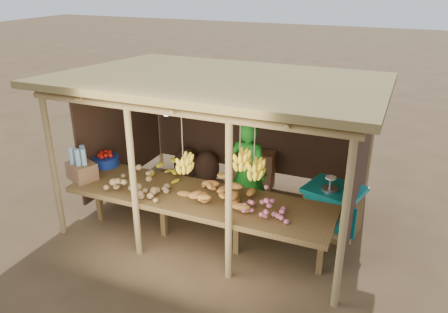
% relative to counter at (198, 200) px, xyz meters
% --- Properties ---
extents(ground, '(60.00, 60.00, 0.00)m').
position_rel_counter_xyz_m(ground, '(-0.00, 0.95, -0.74)').
color(ground, brown).
rests_on(ground, ground).
extents(stall_structure, '(4.70, 3.50, 2.43)m').
position_rel_counter_xyz_m(stall_structure, '(0.04, 1.01, 1.18)').
color(stall_structure, '#9A7F4F').
rests_on(stall_structure, ground).
extents(counter, '(3.90, 1.05, 0.80)m').
position_rel_counter_xyz_m(counter, '(0.00, 0.00, 0.00)').
color(counter, brown).
rests_on(counter, ground).
extents(potato_heap, '(1.00, 0.69, 0.36)m').
position_rel_counter_xyz_m(potato_heap, '(-0.91, -0.19, 0.24)').
color(potato_heap, '#91734B').
rests_on(potato_heap, counter).
extents(sweet_potato_heap, '(1.17, 0.95, 0.36)m').
position_rel_counter_xyz_m(sweet_potato_heap, '(0.33, 0.02, 0.24)').
color(sweet_potato_heap, '#BE7830').
rests_on(sweet_potato_heap, counter).
extents(onion_heap, '(0.80, 0.62, 0.35)m').
position_rel_counter_xyz_m(onion_heap, '(1.02, -0.11, 0.24)').
color(onion_heap, '#CD637C').
rests_on(onion_heap, counter).
extents(banana_pile, '(0.63, 0.50, 0.35)m').
position_rel_counter_xyz_m(banana_pile, '(-0.72, 0.41, 0.23)').
color(banana_pile, yellow).
rests_on(banana_pile, counter).
extents(tomato_basin, '(0.44, 0.44, 0.23)m').
position_rel_counter_xyz_m(tomato_basin, '(-1.90, 0.39, 0.16)').
color(tomato_basin, navy).
rests_on(tomato_basin, counter).
extents(bottle_box, '(0.52, 0.47, 0.53)m').
position_rel_counter_xyz_m(bottle_box, '(-1.90, -0.19, 0.27)').
color(bottle_box, brown).
rests_on(bottle_box, counter).
extents(vendor, '(0.63, 0.42, 1.72)m').
position_rel_counter_xyz_m(vendor, '(0.43, 0.90, 0.12)').
color(vendor, '#1B7C1D').
rests_on(vendor, ground).
extents(tarp_crate, '(0.99, 0.91, 0.99)m').
position_rel_counter_xyz_m(tarp_crate, '(1.75, 1.12, -0.33)').
color(tarp_crate, brown).
rests_on(tarp_crate, ground).
extents(carton_stack, '(0.92, 0.37, 0.69)m').
position_rel_counter_xyz_m(carton_stack, '(0.11, 2.15, -0.44)').
color(carton_stack, brown).
rests_on(carton_stack, ground).
extents(burlap_sacks, '(0.95, 0.50, 0.67)m').
position_rel_counter_xyz_m(burlap_sacks, '(-1.08, 2.09, -0.45)').
color(burlap_sacks, '#462E20').
rests_on(burlap_sacks, ground).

